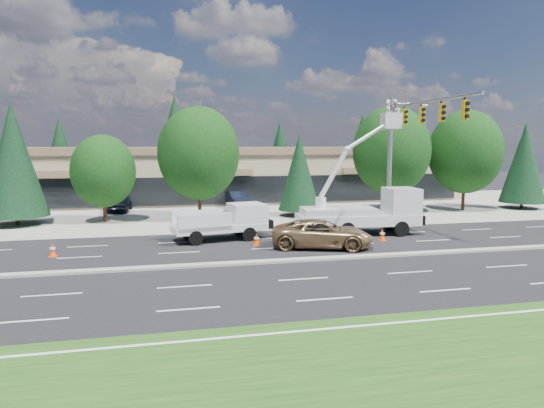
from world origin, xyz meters
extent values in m
plane|color=black|center=(0.00, 0.00, 0.00)|extent=(140.00, 140.00, 0.00)
cube|color=gray|center=(0.00, 20.00, 0.01)|extent=(140.00, 22.00, 0.01)
cube|color=#183F12|center=(0.00, -13.00, 0.01)|extent=(140.00, 10.00, 0.01)
cube|color=gray|center=(0.00, 0.00, 0.06)|extent=(120.00, 0.55, 0.12)
cube|color=tan|center=(0.00, 30.00, 2.50)|extent=(50.00, 15.00, 5.00)
cube|color=brown|center=(0.00, 30.00, 5.15)|extent=(50.40, 15.40, 0.70)
cube|color=black|center=(0.00, 22.45, 1.50)|extent=(48.00, 0.12, 2.60)
cylinder|color=#332114|center=(-16.00, 15.00, 0.40)|extent=(0.26, 0.26, 0.80)
cone|color=black|center=(-16.00, 15.00, 4.67)|extent=(4.41, 4.41, 8.07)
cylinder|color=#332114|center=(-10.00, 15.00, 1.05)|extent=(0.28, 0.28, 2.10)
ellipsoid|color=black|center=(-10.00, 15.00, 3.80)|extent=(4.67, 4.67, 5.37)
cylinder|color=#332114|center=(-3.00, 15.00, 1.41)|extent=(0.28, 0.28, 2.81)
ellipsoid|color=black|center=(-3.00, 15.00, 5.08)|extent=(6.25, 6.25, 7.18)
cylinder|color=#332114|center=(5.00, 15.00, 0.40)|extent=(0.26, 0.26, 0.80)
cone|color=black|center=(5.00, 15.00, 3.56)|extent=(3.36, 3.36, 6.15)
cylinder|color=#332114|center=(13.00, 15.00, 1.46)|extent=(0.28, 0.28, 2.91)
ellipsoid|color=black|center=(13.00, 15.00, 5.26)|extent=(6.47, 6.47, 7.44)
cylinder|color=#332114|center=(20.00, 15.00, 1.42)|extent=(0.28, 0.28, 2.84)
ellipsoid|color=black|center=(20.00, 15.00, 5.13)|extent=(6.31, 6.31, 7.25)
cylinder|color=#332114|center=(26.00, 15.00, 0.40)|extent=(0.26, 0.26, 0.80)
cone|color=black|center=(26.00, 15.00, 4.15)|extent=(3.92, 3.92, 7.17)
cylinder|color=#332114|center=(-18.00, 42.00, 0.40)|extent=(0.26, 0.26, 0.80)
cone|color=black|center=(-18.00, 42.00, 4.89)|extent=(4.63, 4.63, 8.45)
cylinder|color=#332114|center=(-4.00, 42.00, 0.40)|extent=(0.26, 0.26, 0.80)
cone|color=black|center=(-4.00, 42.00, 6.53)|extent=(6.17, 6.17, 11.27)
cylinder|color=#332114|center=(10.00, 42.00, 0.40)|extent=(0.26, 0.26, 0.80)
cone|color=black|center=(10.00, 42.00, 4.79)|extent=(4.53, 4.53, 8.28)
cylinder|color=#332114|center=(22.00, 42.00, 0.40)|extent=(0.26, 0.26, 0.80)
cone|color=black|center=(22.00, 42.00, 5.47)|extent=(5.17, 5.17, 9.45)
cylinder|color=gray|center=(10.00, 9.20, 4.50)|extent=(0.32, 0.32, 9.00)
cylinder|color=gray|center=(10.00, 4.20, 8.30)|extent=(0.20, 10.00, 0.20)
cylinder|color=gray|center=(11.30, 9.20, 8.60)|extent=(2.60, 0.12, 0.12)
cube|color=gold|center=(10.00, 7.20, 7.55)|extent=(0.32, 0.22, 1.05)
cube|color=gold|center=(10.00, 5.00, 7.55)|extent=(0.32, 0.22, 1.05)
cube|color=gold|center=(10.00, 2.80, 7.55)|extent=(0.32, 0.22, 1.05)
cube|color=gold|center=(10.00, 0.60, 7.55)|extent=(0.32, 0.22, 1.05)
cube|color=silver|center=(-2.50, 6.20, 0.79)|extent=(5.86, 3.00, 0.42)
cube|color=silver|center=(-0.76, 6.51, 1.44)|extent=(2.37, 2.33, 1.40)
cube|color=black|center=(-0.17, 6.62, 1.63)|extent=(0.39, 1.75, 0.93)
cube|color=silver|center=(-3.76, 6.87, 1.26)|extent=(3.16, 0.83, 1.02)
cube|color=silver|center=(-3.45, 5.13, 1.26)|extent=(3.16, 0.83, 1.02)
cube|color=silver|center=(6.37, 6.20, 0.97)|extent=(7.94, 3.05, 0.68)
cube|color=silver|center=(9.27, 5.92, 1.99)|extent=(2.15, 2.45, 1.94)
cube|color=black|center=(9.99, 5.85, 2.13)|extent=(0.26, 1.94, 1.16)
cube|color=silver|center=(5.12, 6.32, 1.50)|extent=(4.84, 2.66, 0.48)
cylinder|color=silver|center=(3.96, 6.43, 2.03)|extent=(0.68, 0.68, 0.77)
cube|color=silver|center=(8.44, 6.00, 7.22)|extent=(1.14, 0.97, 1.05)
imported|color=beige|center=(8.22, 6.02, 7.61)|extent=(0.46, 0.64, 1.67)
imported|color=beige|center=(8.65, 5.98, 7.61)|extent=(0.71, 0.87, 1.67)
ellipsoid|color=white|center=(8.22, 6.02, 8.46)|extent=(0.25, 0.25, 0.17)
ellipsoid|color=white|center=(8.65, 5.98, 8.46)|extent=(0.25, 0.25, 0.17)
cube|color=#FF4A08|center=(-11.38, 3.75, 0.01)|extent=(0.40, 0.40, 0.03)
cone|color=#FF4A08|center=(-11.38, 3.75, 0.35)|extent=(0.36, 0.36, 0.70)
cylinder|color=white|center=(-11.38, 3.75, 0.42)|extent=(0.29, 0.29, 0.10)
cube|color=#FF4A08|center=(-0.62, 4.14, 0.01)|extent=(0.40, 0.40, 0.03)
cone|color=#FF4A08|center=(-0.62, 4.14, 0.35)|extent=(0.36, 0.36, 0.70)
cylinder|color=white|center=(-0.62, 4.14, 0.42)|extent=(0.29, 0.29, 0.10)
cube|color=#FF4A08|center=(1.57, 3.48, 0.01)|extent=(0.40, 0.40, 0.03)
cone|color=#FF4A08|center=(1.57, 3.48, 0.35)|extent=(0.36, 0.36, 0.70)
cylinder|color=white|center=(1.57, 3.48, 0.42)|extent=(0.29, 0.29, 0.10)
cube|color=#FF4A08|center=(7.04, 3.94, 0.01)|extent=(0.40, 0.40, 0.03)
cone|color=#FF4A08|center=(7.04, 3.94, 0.35)|extent=(0.36, 0.36, 0.70)
cylinder|color=white|center=(7.04, 3.94, 0.42)|extent=(0.29, 0.29, 0.10)
imported|color=olive|center=(2.86, 2.80, 0.78)|extent=(6.15, 4.22, 1.56)
imported|color=black|center=(-9.52, 21.00, 0.79)|extent=(2.20, 4.74, 1.57)
imported|color=black|center=(0.89, 21.00, 0.77)|extent=(2.14, 4.80, 1.53)
camera|label=1|loc=(-5.77, -22.54, 5.67)|focal=32.00mm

